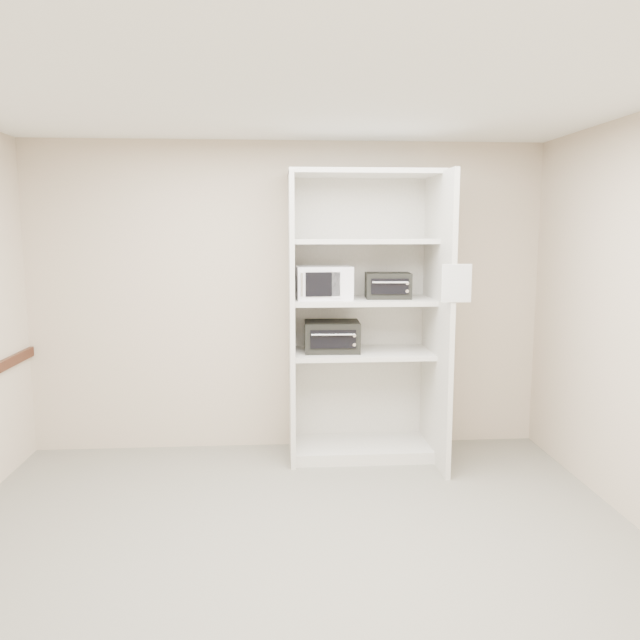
{
  "coord_description": "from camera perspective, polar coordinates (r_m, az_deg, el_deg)",
  "views": [
    {
      "loc": [
        -0.11,
        -3.48,
        1.94
      ],
      "look_at": [
        0.24,
        1.37,
        1.24
      ],
      "focal_mm": 35.0,
      "sensor_mm": 36.0,
      "label": 1
    }
  ],
  "objects": [
    {
      "name": "floor",
      "position": [
        3.99,
        -2.13,
        -20.91
      ],
      "size": [
        4.5,
        4.0,
        0.01
      ],
      "primitive_type": "cube",
      "color": "slate",
      "rests_on": "ground"
    },
    {
      "name": "ceiling",
      "position": [
        3.56,
        -2.38,
        20.51
      ],
      "size": [
        4.5,
        4.0,
        0.01
      ],
      "primitive_type": "cube",
      "color": "white"
    },
    {
      "name": "wall_back",
      "position": [
        5.51,
        -2.91,
        2.07
      ],
      "size": [
        4.5,
        0.02,
        2.7
      ],
      "primitive_type": "cube",
      "color": "#BDAE93",
      "rests_on": "ground"
    },
    {
      "name": "wall_front",
      "position": [
        1.6,
        0.1,
        -13.53
      ],
      "size": [
        4.5,
        0.02,
        2.7
      ],
      "primitive_type": "cube",
      "color": "#BDAE93",
      "rests_on": "ground"
    },
    {
      "name": "shelving_unit",
      "position": [
        5.3,
        4.38,
        -0.57
      ],
      "size": [
        1.24,
        0.92,
        2.42
      ],
      "color": "silver",
      "rests_on": "floor"
    },
    {
      "name": "microwave",
      "position": [
        5.21,
        0.31,
        3.45
      ],
      "size": [
        0.47,
        0.37,
        0.27
      ],
      "primitive_type": "cube",
      "rotation": [
        0.0,
        0.0,
        0.06
      ],
      "color": "white",
      "rests_on": "shelving_unit"
    },
    {
      "name": "toaster_oven_upper",
      "position": [
        5.29,
        6.23,
        3.15
      ],
      "size": [
        0.39,
        0.31,
        0.21
      ],
      "primitive_type": "cube",
      "rotation": [
        0.0,
        0.0,
        -0.07
      ],
      "color": "black",
      "rests_on": "shelving_unit"
    },
    {
      "name": "toaster_oven_lower",
      "position": [
        5.28,
        1.1,
        -1.51
      ],
      "size": [
        0.47,
        0.36,
        0.25
      ],
      "primitive_type": "cube",
      "rotation": [
        0.0,
        0.0,
        -0.04
      ],
      "color": "black",
      "rests_on": "shelving_unit"
    },
    {
      "name": "paper_sign",
      "position": [
        4.77,
        12.38,
        3.31
      ],
      "size": [
        0.22,
        0.01,
        0.28
      ],
      "primitive_type": "cube",
      "rotation": [
        0.0,
        0.0,
        0.0
      ],
      "color": "white",
      "rests_on": "shelving_unit"
    }
  ]
}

